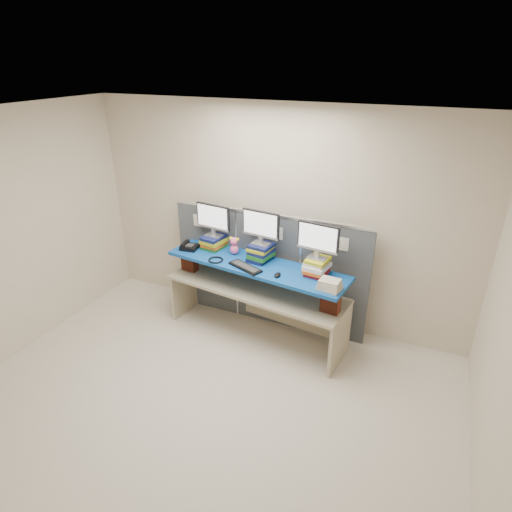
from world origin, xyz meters
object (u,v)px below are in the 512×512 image
at_px(monitor_left, 213,218).
at_px(monitor_right, 318,239).
at_px(keyboard, 245,267).
at_px(monitor_center, 261,226).
at_px(desk, 256,297).
at_px(desk_phone, 189,247).
at_px(blue_board, 256,265).

height_order(monitor_left, monitor_right, monitor_right).
bearing_deg(keyboard, monitor_center, 97.38).
relative_size(desk, desk_phone, 10.14).
relative_size(monitor_right, keyboard, 1.04).
bearing_deg(desk, monitor_left, 170.32).
bearing_deg(monitor_center, monitor_left, -180.00).
distance_m(monitor_center, keyboard, 0.52).
xyz_separation_m(monitor_left, monitor_center, (0.68, -0.09, 0.04)).
distance_m(blue_board, monitor_left, 0.82).
bearing_deg(monitor_center, desk, -87.45).
bearing_deg(desk_phone, monitor_right, -8.08).
xyz_separation_m(monitor_center, desk_phone, (-0.96, -0.07, -0.41)).
xyz_separation_m(desk, desk_phone, (-0.95, 0.04, 0.49)).
bearing_deg(desk, monitor_center, 92.55).
height_order(blue_board, monitor_left, monitor_left).
distance_m(monitor_center, monitor_right, 0.72).
height_order(monitor_left, keyboard, monitor_left).
bearing_deg(monitor_center, desk_phone, -168.31).
distance_m(desk, monitor_right, 1.15).
bearing_deg(monitor_left, monitor_right, 0.00).
bearing_deg(monitor_right, desk, -170.65).
bearing_deg(desk, keyboard, -105.19).
height_order(monitor_center, monitor_right, monitor_center).
xyz_separation_m(desk, monitor_left, (-0.67, 0.21, 0.86)).
relative_size(blue_board, monitor_left, 4.71).
bearing_deg(blue_board, monitor_left, 170.32).
distance_m(desk, blue_board, 0.44).
xyz_separation_m(desk, monitor_right, (0.73, 0.03, 0.89)).
relative_size(monitor_left, monitor_right, 1.00).
distance_m(desk, desk_phone, 1.08).
xyz_separation_m(monitor_left, monitor_right, (1.40, -0.18, 0.03)).
distance_m(keyboard, desk_phone, 0.91).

